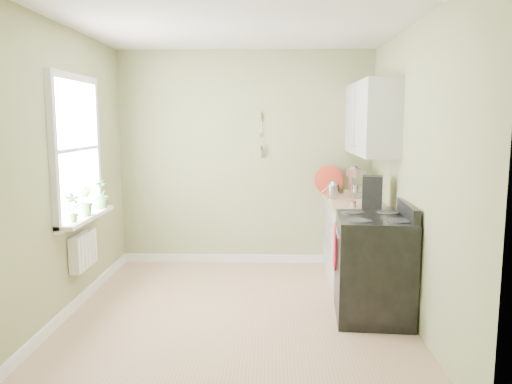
{
  "coord_description": "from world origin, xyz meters",
  "views": [
    {
      "loc": [
        0.32,
        -4.51,
        1.82
      ],
      "look_at": [
        0.17,
        0.55,
        1.1
      ],
      "focal_mm": 35.0,
      "sensor_mm": 36.0,
      "label": 1
    }
  ],
  "objects_px": {
    "stand_mixer": "(356,184)",
    "coffee_maker": "(372,193)",
    "stove": "(374,266)",
    "kettle": "(333,190)"
  },
  "relations": [
    {
      "from": "stand_mixer",
      "to": "stove",
      "type": "bearing_deg",
      "value": -92.63
    },
    {
      "from": "stand_mixer",
      "to": "coffee_maker",
      "type": "xyz_separation_m",
      "value": [
        0.03,
        -0.85,
        0.01
      ]
    },
    {
      "from": "stove",
      "to": "coffee_maker",
      "type": "distance_m",
      "value": 0.88
    },
    {
      "from": "coffee_maker",
      "to": "stove",
      "type": "bearing_deg",
      "value": -98.45
    },
    {
      "from": "stand_mixer",
      "to": "kettle",
      "type": "xyz_separation_m",
      "value": [
        -0.3,
        -0.17,
        -0.05
      ]
    },
    {
      "from": "stove",
      "to": "stand_mixer",
      "type": "xyz_separation_m",
      "value": [
        0.07,
        1.5,
        0.58
      ]
    },
    {
      "from": "stove",
      "to": "kettle",
      "type": "distance_m",
      "value": 1.45
    },
    {
      "from": "coffee_maker",
      "to": "stand_mixer",
      "type": "bearing_deg",
      "value": 91.81
    },
    {
      "from": "stand_mixer",
      "to": "coffee_maker",
      "type": "distance_m",
      "value": 0.85
    },
    {
      "from": "stand_mixer",
      "to": "coffee_maker",
      "type": "relative_size",
      "value": 1.06
    }
  ]
}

